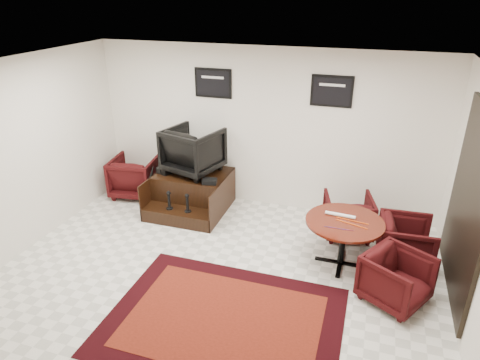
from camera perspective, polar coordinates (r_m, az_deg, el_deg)
name	(u,v)px	position (r m, az deg, el deg)	size (l,w,h in m)	color
ground	(213,283)	(5.95, -3.61, -13.55)	(6.00, 6.00, 0.00)	white
room_shell	(245,161)	(5.03, 0.71, 2.61)	(6.02, 5.02, 2.81)	white
area_rug	(224,320)	(5.39, -2.18, -18.19)	(2.76, 2.07, 0.01)	black
shine_podium	(192,193)	(7.67, -6.40, -1.67)	(1.27, 1.30, 0.65)	black
shine_chair	(193,148)	(7.48, -6.26, 4.24)	(0.86, 0.81, 0.89)	black
shoes_pair	(167,169)	(7.66, -9.77, 1.41)	(0.31, 0.35, 0.11)	black
polish_kit	(210,181)	(7.13, -4.08, -0.18)	(0.24, 0.16, 0.08)	black
umbrella_black	(149,185)	(7.82, -12.08, -0.69)	(0.30, 0.11, 0.81)	black
umbrella_hooked	(155,182)	(7.93, -11.30, -0.26)	(0.30, 0.11, 0.81)	black
armchair_side	(135,174)	(8.31, -13.84, 0.72)	(0.81, 0.75, 0.83)	black
meeting_table	(344,226)	(6.13, 13.73, -6.02)	(1.08, 1.08, 0.71)	#3F1209
table_chair_back	(348,214)	(6.99, 14.22, -4.40)	(0.72, 0.68, 0.74)	black
table_chair_window	(406,240)	(6.56, 21.29, -7.44)	(0.73, 0.68, 0.75)	black
table_chair_corner	(397,277)	(5.78, 20.17, -12.01)	(0.71, 0.67, 0.73)	black
paper_roll	(340,215)	(6.17, 13.22, -4.56)	(0.05, 0.05, 0.42)	white
table_clutter	(349,224)	(6.02, 14.32, -5.67)	(0.57, 0.32, 0.01)	#F1520D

